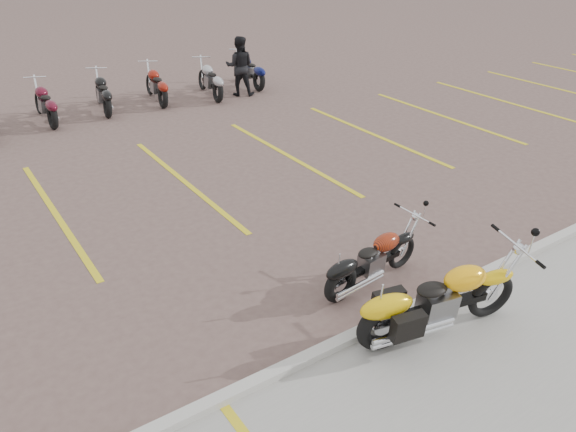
# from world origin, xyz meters

# --- Properties ---
(ground) EXTENTS (100.00, 100.00, 0.00)m
(ground) POSITION_xyz_m (0.00, 0.00, 0.00)
(ground) COLOR brown
(ground) RESTS_ON ground
(curb) EXTENTS (60.00, 0.18, 0.12)m
(curb) POSITION_xyz_m (0.00, -2.00, 0.06)
(curb) COLOR #ADAAA3
(curb) RESTS_ON ground
(parking_stripes) EXTENTS (38.00, 5.50, 0.01)m
(parking_stripes) POSITION_xyz_m (0.00, 4.00, 0.00)
(parking_stripes) COLOR gold
(parking_stripes) RESTS_ON ground
(yellow_cruiser) EXTENTS (2.45, 0.66, 1.02)m
(yellow_cruiser) POSITION_xyz_m (0.70, -2.47, 0.51)
(yellow_cruiser) COLOR black
(yellow_cruiser) RESTS_ON ground
(flame_cruiser) EXTENTS (1.97, 0.37, 0.81)m
(flame_cruiser) POSITION_xyz_m (0.74, -1.13, 0.40)
(flame_cruiser) COLOR black
(flame_cruiser) RESTS_ON ground
(person_b) EXTENTS (1.13, 1.08, 1.84)m
(person_b) POSITION_xyz_m (4.36, 9.20, 0.92)
(person_b) COLOR black
(person_b) RESTS_ON ground
(bg_bike_row) EXTENTS (15.63, 2.04, 1.10)m
(bg_bike_row) POSITION_xyz_m (-2.31, 9.85, 0.55)
(bg_bike_row) COLOR black
(bg_bike_row) RESTS_ON ground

